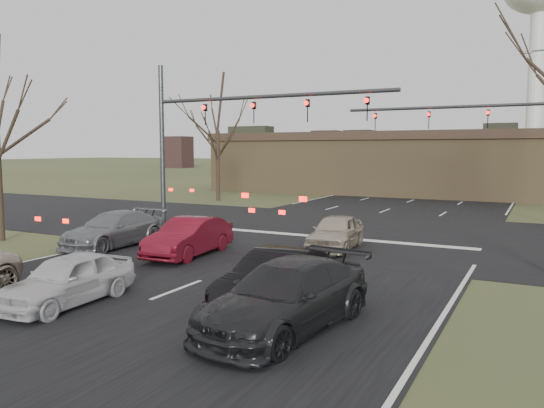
{
  "coord_description": "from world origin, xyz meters",
  "views": [
    {
      "loc": [
        8.78,
        -8.36,
        3.84
      ],
      "look_at": [
        0.64,
        7.41,
        2.0
      ],
      "focal_mm": 35.0,
      "sensor_mm": 36.0,
      "label": 1
    }
  ],
  "objects_px": {
    "mast_arm_far": "(494,127)",
    "car_white_sedan": "(68,279)",
    "mast_arm_near": "(216,123)",
    "building": "(454,163)",
    "car_red_ahead": "(189,237)",
    "car_black_hatch": "(276,278)",
    "car_silver_ahead": "(336,232)",
    "car_charcoal_sedan": "(286,296)",
    "car_grey_ahead": "(114,229)"
  },
  "relations": [
    {
      "from": "mast_arm_far",
      "to": "car_white_sedan",
      "type": "height_order",
      "value": "mast_arm_far"
    },
    {
      "from": "mast_arm_near",
      "to": "car_black_hatch",
      "type": "relative_size",
      "value": 2.95
    },
    {
      "from": "mast_arm_near",
      "to": "car_red_ahead",
      "type": "relative_size",
      "value": 2.9
    },
    {
      "from": "building",
      "to": "car_silver_ahead",
      "type": "height_order",
      "value": "building"
    },
    {
      "from": "car_grey_ahead",
      "to": "building",
      "type": "bearing_deg",
      "value": 75.09
    },
    {
      "from": "mast_arm_near",
      "to": "car_white_sedan",
      "type": "xyz_separation_m",
      "value": [
        3.62,
        -12.27,
        -4.44
      ]
    },
    {
      "from": "mast_arm_near",
      "to": "building",
      "type": "bearing_deg",
      "value": 73.87
    },
    {
      "from": "mast_arm_near",
      "to": "car_black_hatch",
      "type": "bearing_deg",
      "value": -50.39
    },
    {
      "from": "building",
      "to": "mast_arm_far",
      "type": "bearing_deg",
      "value": -74.42
    },
    {
      "from": "mast_arm_far",
      "to": "car_grey_ahead",
      "type": "distance_m",
      "value": 20.6
    },
    {
      "from": "building",
      "to": "mast_arm_near",
      "type": "distance_m",
      "value": 26.14
    },
    {
      "from": "car_charcoal_sedan",
      "to": "car_black_hatch",
      "type": "bearing_deg",
      "value": 131.31
    },
    {
      "from": "building",
      "to": "car_white_sedan",
      "type": "height_order",
      "value": "building"
    },
    {
      "from": "building",
      "to": "car_red_ahead",
      "type": "height_order",
      "value": "building"
    },
    {
      "from": "car_white_sedan",
      "to": "car_black_hatch",
      "type": "height_order",
      "value": "car_black_hatch"
    },
    {
      "from": "car_charcoal_sedan",
      "to": "car_silver_ahead",
      "type": "distance_m",
      "value": 9.35
    },
    {
      "from": "car_black_hatch",
      "to": "car_white_sedan",
      "type": "bearing_deg",
      "value": -150.32
    },
    {
      "from": "mast_arm_near",
      "to": "mast_arm_far",
      "type": "distance_m",
      "value": 15.17
    },
    {
      "from": "mast_arm_near",
      "to": "car_silver_ahead",
      "type": "relative_size",
      "value": 3.08
    },
    {
      "from": "car_grey_ahead",
      "to": "car_black_hatch",
      "type": "bearing_deg",
      "value": -23.8
    },
    {
      "from": "mast_arm_far",
      "to": "car_black_hatch",
      "type": "bearing_deg",
      "value": -99.07
    },
    {
      "from": "car_white_sedan",
      "to": "car_red_ahead",
      "type": "distance_m",
      "value": 6.36
    },
    {
      "from": "car_white_sedan",
      "to": "building",
      "type": "bearing_deg",
      "value": 82.16
    },
    {
      "from": "building",
      "to": "car_charcoal_sedan",
      "type": "height_order",
      "value": "building"
    },
    {
      "from": "building",
      "to": "car_charcoal_sedan",
      "type": "relative_size",
      "value": 8.54
    },
    {
      "from": "car_grey_ahead",
      "to": "car_red_ahead",
      "type": "xyz_separation_m",
      "value": [
        3.77,
        -0.17,
        0.0
      ]
    },
    {
      "from": "mast_arm_near",
      "to": "car_red_ahead",
      "type": "distance_m",
      "value": 7.89
    },
    {
      "from": "car_grey_ahead",
      "to": "car_white_sedan",
      "type": "bearing_deg",
      "value": -53.88
    },
    {
      "from": "building",
      "to": "mast_arm_near",
      "type": "relative_size",
      "value": 3.5
    },
    {
      "from": "building",
      "to": "mast_arm_far",
      "type": "relative_size",
      "value": 3.81
    },
    {
      "from": "car_white_sedan",
      "to": "car_charcoal_sedan",
      "type": "distance_m",
      "value": 5.67
    },
    {
      "from": "car_white_sedan",
      "to": "car_silver_ahead",
      "type": "bearing_deg",
      "value": 69.01
    },
    {
      "from": "mast_arm_near",
      "to": "car_white_sedan",
      "type": "relative_size",
      "value": 3.24
    },
    {
      "from": "car_charcoal_sedan",
      "to": "car_grey_ahead",
      "type": "xyz_separation_m",
      "value": [
        -10.3,
        5.63,
        -0.04
      ]
    },
    {
      "from": "car_white_sedan",
      "to": "car_silver_ahead",
      "type": "height_order",
      "value": "car_silver_ahead"
    },
    {
      "from": "car_white_sedan",
      "to": "car_silver_ahead",
      "type": "distance_m",
      "value": 10.46
    },
    {
      "from": "mast_arm_far",
      "to": "car_black_hatch",
      "type": "height_order",
      "value": "mast_arm_far"
    },
    {
      "from": "mast_arm_far",
      "to": "car_silver_ahead",
      "type": "relative_size",
      "value": 2.82
    },
    {
      "from": "car_charcoal_sedan",
      "to": "car_silver_ahead",
      "type": "bearing_deg",
      "value": 111.52
    },
    {
      "from": "building",
      "to": "car_red_ahead",
      "type": "relative_size",
      "value": 10.15
    },
    {
      "from": "building",
      "to": "mast_arm_far",
      "type": "distance_m",
      "value": 15.75
    },
    {
      "from": "car_silver_ahead",
      "to": "car_red_ahead",
      "type": "bearing_deg",
      "value": -144.94
    },
    {
      "from": "building",
      "to": "car_silver_ahead",
      "type": "bearing_deg",
      "value": -90.55
    },
    {
      "from": "car_grey_ahead",
      "to": "mast_arm_near",
      "type": "bearing_deg",
      "value": 79.73
    },
    {
      "from": "car_black_hatch",
      "to": "car_charcoal_sedan",
      "type": "bearing_deg",
      "value": -53.35
    },
    {
      "from": "mast_arm_far",
      "to": "car_red_ahead",
      "type": "relative_size",
      "value": 2.66
    },
    {
      "from": "car_red_ahead",
      "to": "car_silver_ahead",
      "type": "relative_size",
      "value": 1.06
    },
    {
      "from": "mast_arm_near",
      "to": "car_charcoal_sedan",
      "type": "relative_size",
      "value": 2.44
    },
    {
      "from": "car_black_hatch",
      "to": "car_red_ahead",
      "type": "distance_m",
      "value": 6.8
    },
    {
      "from": "building",
      "to": "mast_arm_near",
      "type": "height_order",
      "value": "mast_arm_near"
    }
  ]
}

